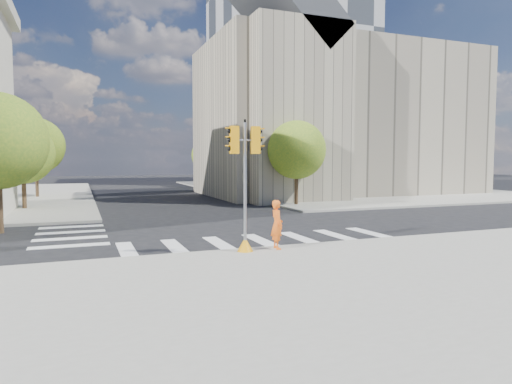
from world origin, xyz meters
TOP-DOWN VIEW (x-y plane):
  - ground at (0.00, 0.00)m, footprint 160.00×160.00m
  - sidewalk_near at (0.00, -11.00)m, footprint 30.00×14.00m
  - sidewalk_far_right at (20.00, 26.00)m, footprint 28.00×40.00m
  - civic_building at (15.59, 19.12)m, footprint 26.00×16.00m
  - office_tower at (22.00, 42.00)m, footprint 20.00×18.00m
  - tree_lw_mid at (-10.50, 14.00)m, footprint 4.00×4.00m
  - tree_lw_far at (-10.50, 24.00)m, footprint 4.80×4.80m
  - tree_re_near at (7.50, 10.00)m, footprint 4.20×4.20m
  - tree_re_mid at (7.50, 22.00)m, footprint 4.60×4.60m
  - tree_re_far at (7.50, 34.00)m, footprint 4.00×4.00m
  - lamp_near at (8.00, 14.00)m, footprint 0.35×0.18m
  - lamp_far at (8.00, 28.00)m, footprint 0.35×0.18m
  - traffic_signal at (-1.70, -4.60)m, footprint 1.07×0.56m
  - photographer at (-0.48, -4.60)m, footprint 0.45×0.66m

SIDE VIEW (x-z plane):
  - ground at x=0.00m, z-range 0.00..0.00m
  - sidewalk_near at x=0.00m, z-range 0.00..0.15m
  - sidewalk_far_right at x=20.00m, z-range 0.00..0.15m
  - photographer at x=-0.48m, z-range 0.15..1.92m
  - traffic_signal at x=-1.70m, z-range -0.20..4.41m
  - tree_lw_mid at x=-10.50m, z-range 0.88..6.65m
  - tree_re_far at x=7.50m, z-range 0.93..6.80m
  - tree_re_near at x=7.50m, z-range 0.97..7.13m
  - tree_re_mid at x=7.50m, z-range 1.02..7.68m
  - tree_lw_far at x=-10.50m, z-range 1.07..8.01m
  - lamp_near at x=8.00m, z-range 0.52..8.63m
  - lamp_far at x=8.00m, z-range 0.52..8.63m
  - civic_building at x=15.59m, z-range -2.43..16.96m
  - office_tower at x=22.00m, z-range 0.00..30.00m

